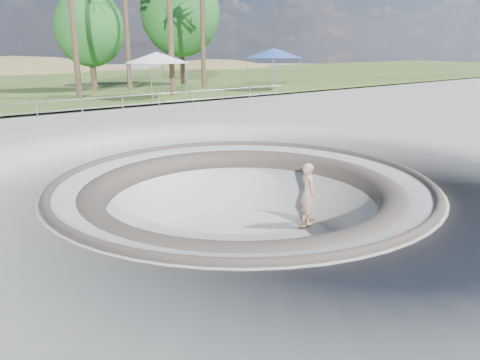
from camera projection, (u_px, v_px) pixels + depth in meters
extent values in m
plane|color=#AFB0AA|center=(242.00, 181.00, 12.71)|extent=(180.00, 180.00, 0.00)
torus|color=#AFB0AA|center=(242.00, 249.00, 13.26)|extent=(14.00, 14.00, 4.00)
cylinder|color=#AFB0AA|center=(242.00, 247.00, 13.25)|extent=(6.60, 6.60, 0.10)
torus|color=#443C36|center=(242.00, 182.00, 12.72)|extent=(10.24, 10.24, 0.24)
torus|color=#443C36|center=(242.00, 197.00, 12.83)|extent=(8.91, 8.91, 0.81)
ellipsoid|color=brown|center=(22.00, 130.00, 65.12)|extent=(61.60, 44.00, 28.60)
ellipsoid|color=brown|center=(214.00, 104.00, 74.28)|extent=(42.00, 30.00, 19.50)
cylinder|color=gray|center=(81.00, 99.00, 21.49)|extent=(25.00, 0.05, 0.05)
cylinder|color=gray|center=(82.00, 109.00, 21.61)|extent=(25.00, 0.05, 0.05)
cube|color=olive|center=(307.00, 223.00, 14.72)|extent=(0.83, 0.47, 0.02)
cylinder|color=#A9A9AE|center=(307.00, 224.00, 14.73)|extent=(0.09, 0.17, 0.03)
cylinder|color=#A9A9AE|center=(307.00, 224.00, 14.73)|extent=(0.09, 0.17, 0.03)
cylinder|color=white|center=(307.00, 224.00, 14.73)|extent=(0.07, 0.05, 0.06)
cylinder|color=white|center=(307.00, 224.00, 14.73)|extent=(0.07, 0.05, 0.06)
cylinder|color=white|center=(307.00, 224.00, 14.73)|extent=(0.07, 0.05, 0.06)
cylinder|color=white|center=(307.00, 224.00, 14.73)|extent=(0.07, 0.05, 0.06)
imported|color=tan|center=(308.00, 193.00, 14.45)|extent=(0.67, 0.82, 1.93)
cylinder|color=gray|center=(149.00, 83.00, 28.42)|extent=(0.06, 0.06, 2.11)
cylinder|color=gray|center=(186.00, 81.00, 30.00)|extent=(0.06, 0.06, 2.11)
cylinder|color=gray|center=(130.00, 81.00, 30.45)|extent=(0.06, 0.06, 2.11)
cylinder|color=gray|center=(166.00, 79.00, 32.03)|extent=(0.06, 0.06, 2.11)
cube|color=white|center=(157.00, 63.00, 29.91)|extent=(3.13, 3.13, 0.08)
cone|color=white|center=(157.00, 57.00, 29.81)|extent=(5.66, 5.66, 0.67)
cylinder|color=gray|center=(272.00, 76.00, 34.16)|extent=(0.06, 0.06, 2.26)
cylinder|color=gray|center=(300.00, 74.00, 35.85)|extent=(0.06, 0.06, 2.26)
cylinder|color=gray|center=(247.00, 74.00, 36.34)|extent=(0.06, 0.06, 2.26)
cylinder|color=gray|center=(275.00, 73.00, 38.04)|extent=(0.06, 0.06, 2.26)
cube|color=#2D4FA3|center=(274.00, 58.00, 35.75)|extent=(3.15, 3.15, 0.08)
cone|color=#2D4FA3|center=(274.00, 53.00, 35.66)|extent=(6.10, 6.10, 0.72)
cylinder|color=brown|center=(126.00, 29.00, 33.87)|extent=(0.36, 0.36, 8.97)
cylinder|color=brown|center=(170.00, 30.00, 30.35)|extent=(0.36, 0.36, 8.61)
cylinder|color=brown|center=(203.00, 23.00, 36.28)|extent=(0.36, 0.36, 10.10)
cylinder|color=brown|center=(92.00, 62.00, 35.07)|extent=(0.44, 0.44, 4.29)
ellipsoid|color=#206023|center=(90.00, 28.00, 34.39)|extent=(5.13, 4.66, 5.59)
cylinder|color=brown|center=(182.00, 52.00, 40.20)|extent=(0.44, 0.44, 5.71)
ellipsoid|color=#206023|center=(180.00, 11.00, 39.29)|extent=(6.81, 6.20, 7.43)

